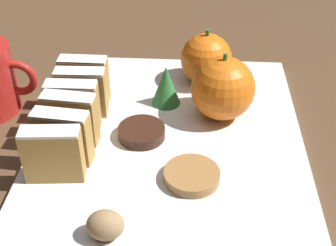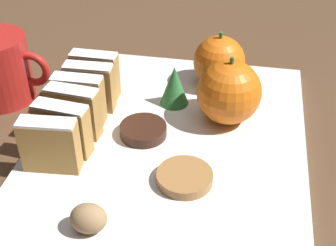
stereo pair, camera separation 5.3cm
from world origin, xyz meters
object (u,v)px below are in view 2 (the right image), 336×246
Objects in this scene: orange_far at (229,92)px; walnut at (88,218)px; orange_near at (219,61)px; chocolate_cookie at (143,130)px.

orange_far is 0.23m from walnut.
chocolate_cookie is at bearing -119.55° from orange_near.
walnut is (-0.09, -0.29, -0.02)m from orange_near.
chocolate_cookie is at bearing 83.66° from walnut.
orange_near is 1.40× the size of chocolate_cookie.
chocolate_cookie is (-0.08, -0.13, -0.03)m from orange_near.
orange_near is at bearing 60.45° from chocolate_cookie.
orange_near reaches higher than chocolate_cookie.
walnut is 0.63× the size of chocolate_cookie.
orange_far is 2.47× the size of walnut.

